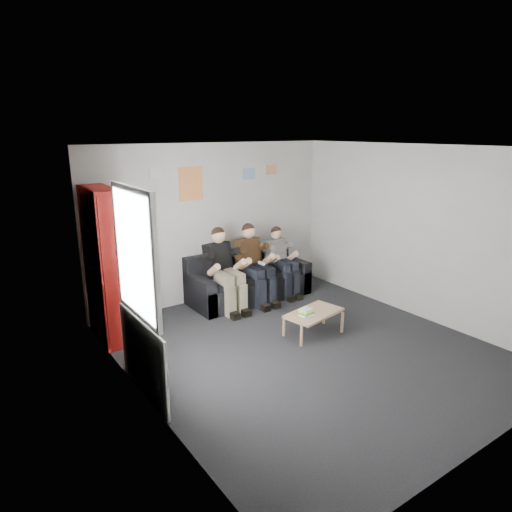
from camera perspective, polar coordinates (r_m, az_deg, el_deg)
The scene contains 14 objects.
room_shell at distance 5.94m, azimuth 6.57°, elevation 0.25°, with size 5.00×5.00×5.00m.
sofa at distance 8.10m, azimuth -1.00°, elevation -3.24°, with size 2.15×0.88×0.83m.
bookshelf at distance 6.67m, azimuth -18.29°, elevation -1.12°, with size 0.32×0.97×2.17m.
coffee_table at distance 6.74m, azimuth 7.23°, elevation -7.28°, with size 0.87×0.48×0.35m.
game_cases at distance 6.62m, azimuth 6.30°, elevation -6.99°, with size 0.25×0.23×0.06m.
person_left at distance 7.52m, azimuth -3.96°, elevation -1.78°, with size 0.43×0.92×1.37m.
person_middle at distance 7.83m, azimuth -0.19°, elevation -1.06°, with size 0.43×0.91×1.36m.
person_right at distance 8.19m, azimuth 3.23°, elevation -0.68°, with size 0.36×0.78×1.24m.
radiator at distance 5.42m, azimuth -13.15°, elevation -13.03°, with size 0.10×0.64×0.60m.
window at distance 5.11m, azimuth -14.39°, elevation -6.51°, with size 0.05×1.30×2.36m.
poster_large at distance 7.63m, azimuth -8.16°, elevation 8.94°, with size 0.42×0.01×0.55m, color #EACD52.
poster_blue at distance 8.20m, azimuth -0.89°, elevation 10.24°, with size 0.25×0.01×0.20m, color #3E83D5.
poster_pink at distance 8.48m, azimuth 1.97°, elevation 10.75°, with size 0.22×0.01×0.18m, color #D84383.
poster_sign at distance 7.36m, azimuth -12.45°, elevation 10.07°, with size 0.20×0.01×0.14m, color silver.
Camera 1 is at (-3.80, -4.28, 2.90)m, focal length 32.00 mm.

